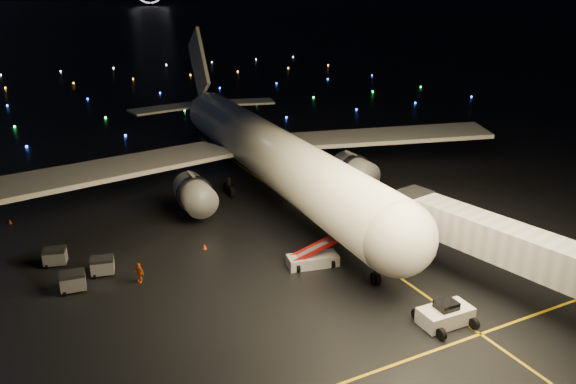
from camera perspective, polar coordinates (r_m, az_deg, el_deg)
name	(u,v)px	position (r m, az deg, el deg)	size (l,w,h in m)	color
ground	(29,35)	(336.63, -24.85, 14.25)	(2000.00, 2000.00, 0.00)	black
lane_centre	(316,218)	(63.09, 2.81, -2.70)	(0.25, 80.00, 0.02)	gold
airliner	(257,117)	(70.71, -3.15, 7.64)	(64.86, 61.62, 18.38)	silver
pushback_tug	(446,313)	(45.63, 15.71, -11.73)	(4.14, 2.17, 1.97)	silver
belt_loader	(313,249)	(52.13, 2.55, -5.83)	(6.92, 1.89, 3.35)	silver
crew_c	(139,273)	(51.37, -14.87, -7.92)	(1.07, 0.45, 1.83)	orange
safety_cone_0	(205,246)	(56.47, -8.48, -5.49)	(0.47, 0.47, 0.54)	#F5380C
safety_cone_1	(181,214)	(64.70, -10.82, -2.25)	(0.40, 0.40, 0.46)	#F5380C
safety_cone_2	(191,210)	(65.74, -9.84, -1.77)	(0.48, 0.48, 0.55)	#F5380C
safety_cone_3	(10,222)	(68.80, -26.41, -2.71)	(0.40, 0.40, 0.46)	#F5380C
taxiway_lights	(83,94)	(144.41, -20.09, 9.29)	(164.00, 92.00, 0.36)	black
baggage_cart_0	(55,257)	(56.87, -22.58, -6.09)	(1.99, 1.40, 1.70)	slate
baggage_cart_1	(103,266)	(53.58, -18.32, -7.16)	(2.00, 1.40, 1.70)	slate
baggage_cart_2	(73,282)	(51.71, -21.01, -8.50)	(2.07, 1.45, 1.76)	slate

